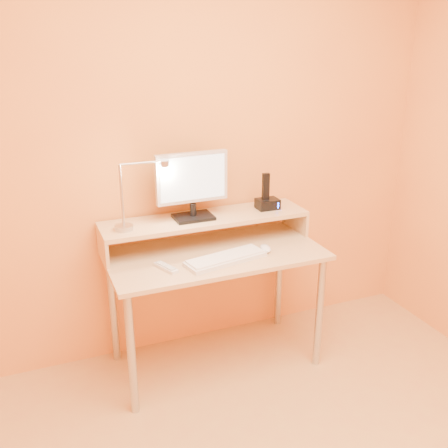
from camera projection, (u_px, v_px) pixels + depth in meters
name	position (u px, v px, depth m)	size (l,w,h in m)	color
wall_back	(194.00, 147.00, 2.93)	(3.00, 0.04, 2.50)	#F19A3F
desk_leg_fl	(131.00, 355.00, 2.55)	(0.04, 0.04, 0.69)	#B2B2B7
desk_leg_fr	(319.00, 313.00, 2.94)	(0.04, 0.04, 0.69)	#B2B2B7
desk_leg_bl	(113.00, 309.00, 2.98)	(0.04, 0.04, 0.69)	#B2B2B7
desk_leg_br	(279.00, 277.00, 3.37)	(0.04, 0.04, 0.69)	#B2B2B7
desk_lower	(215.00, 254.00, 2.84)	(1.20, 0.60, 0.03)	tan
shelf_riser_left	(103.00, 247.00, 2.73)	(0.02, 0.30, 0.14)	tan
shelf_riser_right	(295.00, 219.00, 3.15)	(0.02, 0.30, 0.14)	tan
desk_shelf	(205.00, 219.00, 2.91)	(1.20, 0.30, 0.03)	tan
monitor_foot	(193.00, 217.00, 2.88)	(0.22, 0.16, 0.02)	black
monitor_neck	(193.00, 210.00, 2.86)	(0.04, 0.04, 0.07)	black
monitor_panel	(192.00, 177.00, 2.81)	(0.41, 0.04, 0.28)	silver
monitor_back	(191.00, 176.00, 2.83)	(0.37, 0.01, 0.24)	black
monitor_screen	(193.00, 178.00, 2.79)	(0.38, 0.00, 0.24)	silver
lamp_base	(124.00, 227.00, 2.71)	(0.10, 0.10, 0.03)	#B2B2B7
lamp_post	(122.00, 196.00, 2.65)	(0.01, 0.01, 0.33)	#B2B2B7
lamp_arm	(142.00, 163.00, 2.63)	(0.01, 0.01, 0.24)	#B2B2B7
lamp_head	(165.00, 164.00, 2.68)	(0.04, 0.04, 0.03)	#B2B2B7
lamp_bulb	(165.00, 167.00, 2.69)	(0.03, 0.03, 0.00)	#FFEAC6
phone_dock	(267.00, 204.00, 3.04)	(0.13, 0.10, 0.06)	black
phone_handset	(266.00, 186.00, 2.99)	(0.04, 0.03, 0.16)	black
phone_led	(278.00, 205.00, 3.01)	(0.01, 0.00, 0.04)	blue
keyboard	(226.00, 259.00, 2.72)	(0.45, 0.14, 0.02)	silver
mouse	(265.00, 248.00, 2.84)	(0.06, 0.10, 0.03)	silver
remote_control	(166.00, 268.00, 2.62)	(0.04, 0.16, 0.02)	silver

